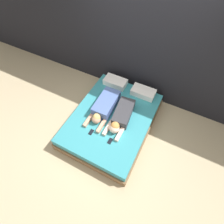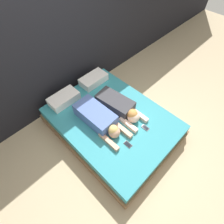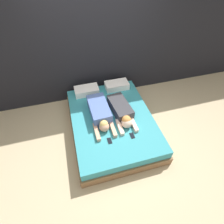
{
  "view_description": "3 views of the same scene",
  "coord_description": "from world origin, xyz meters",
  "px_view_note": "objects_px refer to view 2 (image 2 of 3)",
  "views": [
    {
      "loc": [
        0.94,
        -1.83,
        3.43
      ],
      "look_at": [
        0.0,
        0.0,
        0.52
      ],
      "focal_mm": 28.0,
      "sensor_mm": 36.0,
      "label": 1
    },
    {
      "loc": [
        -1.22,
        -1.22,
        2.79
      ],
      "look_at": [
        0.0,
        0.0,
        0.52
      ],
      "focal_mm": 28.0,
      "sensor_mm": 36.0,
      "label": 2
    },
    {
      "loc": [
        -0.62,
        -2.23,
        2.97
      ],
      "look_at": [
        0.0,
        0.0,
        0.52
      ],
      "focal_mm": 28.0,
      "sensor_mm": 36.0,
      "label": 3
    }
  ],
  "objects_px": {
    "bed": "(112,123)",
    "pillow_head_right": "(94,80)",
    "pillow_head_left": "(64,99)",
    "person_left": "(99,118)",
    "cell_phone_right": "(145,128)",
    "person_right": "(120,107)",
    "cell_phone_left": "(128,144)"
  },
  "relations": [
    {
      "from": "pillow_head_left",
      "to": "person_left",
      "type": "xyz_separation_m",
      "value": [
        0.13,
        -0.78,
        0.04
      ]
    },
    {
      "from": "pillow_head_left",
      "to": "pillow_head_right",
      "type": "distance_m",
      "value": 0.71
    },
    {
      "from": "cell_phone_left",
      "to": "bed",
      "type": "bearing_deg",
      "value": 70.2
    },
    {
      "from": "bed",
      "to": "person_left",
      "type": "relative_size",
      "value": 2.1
    },
    {
      "from": "bed",
      "to": "cell_phone_left",
      "type": "height_order",
      "value": "cell_phone_left"
    },
    {
      "from": "bed",
      "to": "person_left",
      "type": "bearing_deg",
      "value": 159.65
    },
    {
      "from": "person_left",
      "to": "pillow_head_left",
      "type": "bearing_deg",
      "value": 99.68
    },
    {
      "from": "pillow_head_left",
      "to": "cell_phone_right",
      "type": "distance_m",
      "value": 1.52
    },
    {
      "from": "pillow_head_left",
      "to": "person_right",
      "type": "height_order",
      "value": "person_right"
    },
    {
      "from": "pillow_head_left",
      "to": "cell_phone_left",
      "type": "xyz_separation_m",
      "value": [
        0.16,
        -1.4,
        -0.07
      ]
    },
    {
      "from": "person_right",
      "to": "cell_phone_right",
      "type": "relative_size",
      "value": 7.57
    },
    {
      "from": "bed",
      "to": "cell_phone_right",
      "type": "relative_size",
      "value": 16.92
    },
    {
      "from": "person_right",
      "to": "cell_phone_left",
      "type": "height_order",
      "value": "person_right"
    },
    {
      "from": "bed",
      "to": "pillow_head_right",
      "type": "distance_m",
      "value": 0.97
    },
    {
      "from": "pillow_head_left",
      "to": "person_left",
      "type": "height_order",
      "value": "person_left"
    },
    {
      "from": "bed",
      "to": "person_right",
      "type": "height_order",
      "value": "person_right"
    },
    {
      "from": "pillow_head_right",
      "to": "person_left",
      "type": "relative_size",
      "value": 0.52
    },
    {
      "from": "cell_phone_left",
      "to": "cell_phone_right",
      "type": "xyz_separation_m",
      "value": [
        0.42,
        -0.0,
        0.0
      ]
    },
    {
      "from": "pillow_head_right",
      "to": "person_left",
      "type": "height_order",
      "value": "person_left"
    },
    {
      "from": "bed",
      "to": "cell_phone_right",
      "type": "bearing_deg",
      "value": -66.47
    },
    {
      "from": "pillow_head_right",
      "to": "cell_phone_left",
      "type": "height_order",
      "value": "pillow_head_right"
    },
    {
      "from": "person_left",
      "to": "person_right",
      "type": "bearing_deg",
      "value": -9.87
    },
    {
      "from": "pillow_head_left",
      "to": "cell_phone_right",
      "type": "xyz_separation_m",
      "value": [
        0.59,
        -1.4,
        -0.07
      ]
    },
    {
      "from": "cell_phone_right",
      "to": "bed",
      "type": "bearing_deg",
      "value": 113.53
    },
    {
      "from": "bed",
      "to": "pillow_head_right",
      "type": "height_order",
      "value": "pillow_head_right"
    },
    {
      "from": "pillow_head_right",
      "to": "person_right",
      "type": "height_order",
      "value": "person_right"
    },
    {
      "from": "bed",
      "to": "person_right",
      "type": "relative_size",
      "value": 2.24
    },
    {
      "from": "person_left",
      "to": "cell_phone_left",
      "type": "bearing_deg",
      "value": -87.26
    },
    {
      "from": "pillow_head_left",
      "to": "pillow_head_right",
      "type": "relative_size",
      "value": 1.0
    },
    {
      "from": "bed",
      "to": "pillow_head_left",
      "type": "xyz_separation_m",
      "value": [
        -0.35,
        0.87,
        0.26
      ]
    },
    {
      "from": "pillow_head_left",
      "to": "person_left",
      "type": "relative_size",
      "value": 0.52
    },
    {
      "from": "person_left",
      "to": "cell_phone_right",
      "type": "height_order",
      "value": "person_left"
    }
  ]
}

